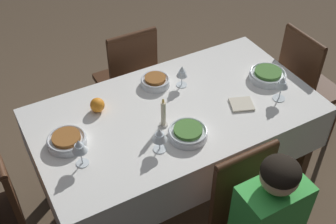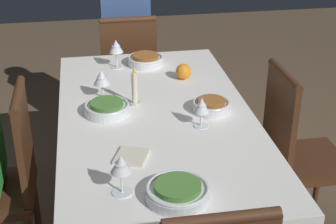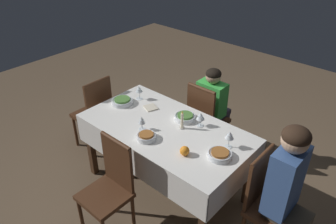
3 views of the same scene
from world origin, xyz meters
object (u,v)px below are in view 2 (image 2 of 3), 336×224
(chair_south, at_px, (6,179))
(bowl_south, at_px, (107,108))
(bowl_west, at_px, (145,60))
(wine_glass_west, at_px, (116,47))
(chair_north, at_px, (296,150))
(candle_centerpiece, at_px, (135,90))
(chair_west, at_px, (129,76))
(napkin_red_folded, at_px, (131,156))
(dining_table, at_px, (157,134))
(bowl_north, at_px, (211,105))
(orange_fruit, at_px, (183,71))
(bowl_east, at_px, (178,191))
(wine_glass_north, at_px, (202,106))
(person_adult_denim, at_px, (125,39))
(wine_glass_east, at_px, (121,166))
(wine_glass_south, at_px, (102,79))

(chair_south, xyz_separation_m, bowl_south, (-0.08, 0.46, 0.27))
(bowl_west, xyz_separation_m, bowl_south, (0.55, -0.24, -0.00))
(wine_glass_west, bearing_deg, chair_north, 53.33)
(chair_north, height_order, candle_centerpiece, candle_centerpiece)
(chair_west, distance_m, napkin_red_folded, 1.39)
(dining_table, distance_m, chair_north, 0.69)
(chair_north, height_order, wine_glass_west, chair_north)
(bowl_north, height_order, orange_fruit, orange_fruit)
(wine_glass_west, relative_size, bowl_east, 0.71)
(chair_west, distance_m, chair_north, 1.26)
(bowl_north, xyz_separation_m, wine_glass_north, (0.13, -0.08, 0.07))
(chair_south, relative_size, bowl_south, 4.50)
(chair_west, height_order, candle_centerpiece, candle_centerpiece)
(chair_south, height_order, orange_fruit, chair_south)
(chair_south, height_order, person_adult_denim, person_adult_denim)
(wine_glass_east, relative_size, candle_centerpiece, 0.82)
(orange_fruit, bearing_deg, person_adult_denim, -164.26)
(chair_south, xyz_separation_m, wine_glass_west, (-0.62, 0.55, 0.36))
(chair_west, height_order, orange_fruit, chair_west)
(bowl_west, bearing_deg, wine_glass_south, -33.23)
(bowl_west, height_order, bowl_east, same)
(bowl_west, height_order, napkin_red_folded, bowl_west)
(wine_glass_east, xyz_separation_m, bowl_north, (-0.55, 0.45, -0.08))
(wine_glass_south, relative_size, candle_centerpiece, 0.76)
(napkin_red_folded, bearing_deg, orange_fruit, 154.46)
(person_adult_denim, bearing_deg, dining_table, 91.40)
(candle_centerpiece, bearing_deg, chair_west, 176.70)
(bowl_south, xyz_separation_m, wine_glass_south, (-0.17, -0.01, 0.07))
(wine_glass_south, distance_m, wine_glass_east, 0.77)
(chair_west, bearing_deg, bowl_north, 104.97)
(bowl_south, relative_size, wine_glass_south, 1.47)
(bowl_west, relative_size, orange_fruit, 2.48)
(wine_glass_east, bearing_deg, bowl_west, 168.73)
(bowl_south, height_order, bowl_north, same)
(chair_south, bearing_deg, person_adult_denim, 151.83)
(wine_glass_south, bearing_deg, bowl_east, 13.72)
(wine_glass_east, distance_m, wine_glass_north, 0.56)
(chair_west, bearing_deg, candle_centerpiece, 86.70)
(dining_table, xyz_separation_m, candle_centerpiece, (-0.12, -0.08, 0.17))
(bowl_east, distance_m, napkin_red_folded, 0.31)
(bowl_west, bearing_deg, chair_south, -47.77)
(bowl_north, bearing_deg, candle_centerpiece, -110.47)
(bowl_west, bearing_deg, chair_north, 46.15)
(chair_west, xyz_separation_m, wine_glass_north, (1.17, 0.20, 0.33))
(chair_west, distance_m, bowl_east, 1.67)
(wine_glass_south, distance_m, napkin_red_folded, 0.57)
(bowl_west, xyz_separation_m, wine_glass_east, (1.16, -0.23, 0.08))
(chair_west, xyz_separation_m, bowl_south, (0.98, -0.18, 0.27))
(wine_glass_south, bearing_deg, wine_glass_east, 1.70)
(chair_south, bearing_deg, wine_glass_west, 138.50)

